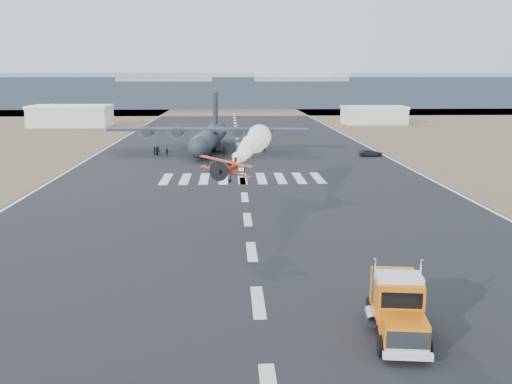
{
  "coord_description": "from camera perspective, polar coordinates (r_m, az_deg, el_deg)",
  "views": [
    {
      "loc": [
        -1.93,
        -38.53,
        16.04
      ],
      "look_at": [
        0.77,
        19.91,
        4.0
      ],
      "focal_mm": 40.0,
      "sensor_mm": 36.0,
      "label": 1
    }
  ],
  "objects": [
    {
      "name": "hangar_left",
      "position": [
        190.66,
        -18.02,
        7.27
      ],
      "size": [
        24.5,
        14.5,
        6.7
      ],
      "color": "beige",
      "rests_on": "ground"
    },
    {
      "name": "aerobatic_biplane",
      "position": [
        57.9,
        -2.91,
        2.42
      ],
      "size": [
        5.58,
        5.13,
        2.55
      ],
      "rotation": [
        0.0,
        0.17,
        -0.18
      ],
      "color": "red"
    },
    {
      "name": "crew_b",
      "position": [
        118.72,
        -10.09,
        4.09
      ],
      "size": [
        0.62,
        0.88,
        1.68
      ],
      "primitive_type": "imported",
      "rotation": [
        0.0,
        0.0,
        1.42
      ],
      "color": "black",
      "rests_on": "ground"
    },
    {
      "name": "crew_c",
      "position": [
        114.76,
        -3.16,
        4.04
      ],
      "size": [
        1.3,
        0.94,
        1.83
      ],
      "primitive_type": "imported",
      "rotation": [
        0.0,
        0.0,
        0.37
      ],
      "color": "black",
      "rests_on": "ground"
    },
    {
      "name": "scrub_far",
      "position": [
        269.02,
        -2.26,
        8.2
      ],
      "size": [
        500.0,
        80.0,
        0.0
      ],
      "primitive_type": "cube",
      "color": "brown",
      "rests_on": "ground"
    },
    {
      "name": "ridge_seg_f",
      "position": [
        326.48,
        21.5,
        9.51
      ],
      "size": [
        150.0,
        50.0,
        17.0
      ],
      "primitive_type": "cube",
      "color": "gray",
      "rests_on": "ground"
    },
    {
      "name": "ridge_seg_c",
      "position": [
        305.22,
        -14.8,
        9.84
      ],
      "size": [
        150.0,
        50.0,
        17.0
      ],
      "primitive_type": "cube",
      "color": "gray",
      "rests_on": "ground"
    },
    {
      "name": "crew_g",
      "position": [
        120.35,
        0.85,
        4.42
      ],
      "size": [
        0.87,
        0.82,
        1.87
      ],
      "primitive_type": "imported",
      "rotation": [
        0.0,
        0.0,
        5.78
      ],
      "color": "black",
      "rests_on": "ground"
    },
    {
      "name": "smoke_trail",
      "position": [
        78.72,
        -0.1,
        5.01
      ],
      "size": [
        6.28,
        25.43,
        3.51
      ],
      "rotation": [
        0.0,
        0.0,
        -0.18
      ],
      "color": "white"
    },
    {
      "name": "crew_f",
      "position": [
        117.08,
        -9.87,
        3.98
      ],
      "size": [
        1.44,
        1.32,
        1.6
      ],
      "primitive_type": "imported",
      "rotation": [
        0.0,
        0.0,
        0.7
      ],
      "color": "black",
      "rests_on": "ground"
    },
    {
      "name": "semi_truck",
      "position": [
        37.27,
        13.95,
        -10.92
      ],
      "size": [
        3.86,
        9.09,
        4.01
      ],
      "rotation": [
        0.0,
        0.0,
        -0.13
      ],
      "color": "black",
      "rests_on": "ground"
    },
    {
      "name": "support_vehicle",
      "position": [
        117.11,
        11.39,
        3.85
      ],
      "size": [
        4.74,
        2.19,
        1.32
      ],
      "primitive_type": "imported",
      "rotation": [
        0.0,
        0.0,
        1.57
      ],
      "color": "black",
      "rests_on": "ground"
    },
    {
      "name": "crew_h",
      "position": [
        120.13,
        -9.79,
        4.17
      ],
      "size": [
        0.92,
        0.85,
        1.61
      ],
      "primitive_type": "imported",
      "rotation": [
        0.0,
        0.0,
        3.77
      ],
      "color": "black",
      "rests_on": "ground"
    },
    {
      "name": "crew_e",
      "position": [
        117.89,
        -9.93,
        4.05
      ],
      "size": [
        0.96,
        0.76,
        1.7
      ],
      "primitive_type": "imported",
      "rotation": [
        0.0,
        0.0,
        2.79
      ],
      "color": "black",
      "rests_on": "ground"
    },
    {
      "name": "hangar_right",
      "position": [
        194.97,
        11.69,
        7.56
      ],
      "size": [
        20.5,
        12.5,
        5.9
      ],
      "color": "beige",
      "rests_on": "ground"
    },
    {
      "name": "transport_aircraft",
      "position": [
        123.48,
        -4.66,
        5.6
      ],
      "size": [
        42.48,
        34.92,
        12.25
      ],
      "rotation": [
        0.0,
        0.0,
        -0.09
      ],
      "color": "#222833",
      "rests_on": "ground"
    },
    {
      "name": "ground",
      "position": [
        41.79,
        0.21,
        -10.95
      ],
      "size": [
        500.0,
        500.0,
        0.0
      ],
      "primitive_type": "plane",
      "color": "black",
      "rests_on": "ground"
    },
    {
      "name": "ridge_seg_d",
      "position": [
        298.69,
        -2.31,
        9.79
      ],
      "size": [
        150.0,
        50.0,
        13.0
      ],
      "primitive_type": "cube",
      "color": "gray",
      "rests_on": "ground"
    },
    {
      "name": "runway_markings",
      "position": [
        99.85,
        -1.51,
        2.38
      ],
      "size": [
        60.0,
        260.0,
        0.01
      ],
      "primitive_type": null,
      "color": "silver",
      "rests_on": "ground"
    },
    {
      "name": "crew_d",
      "position": [
        116.12,
        -8.9,
        3.98
      ],
      "size": [
        0.87,
        1.13,
        1.72
      ],
      "primitive_type": "imported",
      "rotation": [
        0.0,
        0.0,
        4.31
      ],
      "color": "black",
      "rests_on": "ground"
    },
    {
      "name": "crew_a",
      "position": [
        117.44,
        -3.22,
        4.21
      ],
      "size": [
        0.76,
        0.66,
        1.84
      ],
      "primitive_type": "imported",
      "rotation": [
        0.0,
        0.0,
        6.1
      ],
      "color": "black",
      "rests_on": "ground"
    },
    {
      "name": "ridge_seg_e",
      "position": [
        306.07,
        10.13,
        9.85
      ],
      "size": [
        150.0,
        50.0,
        15.0
      ],
      "primitive_type": "cube",
      "color": "gray",
      "rests_on": "ground"
    }
  ]
}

